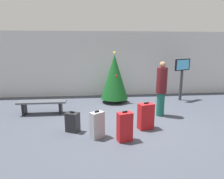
# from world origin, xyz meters

# --- Properties ---
(ground_plane) EXTENTS (16.00, 16.00, 0.00)m
(ground_plane) POSITION_xyz_m (0.00, 0.00, 0.00)
(ground_plane) COLOR #424754
(back_wall) EXTENTS (16.00, 0.20, 3.05)m
(back_wall) POSITION_xyz_m (0.00, 3.58, 1.52)
(back_wall) COLOR silver
(back_wall) RESTS_ON ground_plane
(holiday_tree) EXTENTS (1.16, 1.16, 2.17)m
(holiday_tree) POSITION_xyz_m (-0.28, 2.28, 1.11)
(holiday_tree) COLOR #4C3319
(holiday_tree) RESTS_ON ground_plane
(flight_info_kiosk) EXTENTS (0.83, 0.47, 1.84)m
(flight_info_kiosk) POSITION_xyz_m (2.71, 2.31, 1.29)
(flight_info_kiosk) COLOR #333338
(flight_info_kiosk) RESTS_ON ground_plane
(waiting_bench) EXTENTS (1.70, 0.44, 0.48)m
(waiting_bench) POSITION_xyz_m (-3.01, 1.01, 0.37)
(waiting_bench) COLOR #4C5159
(waiting_bench) RESTS_ON ground_plane
(traveller_0) EXTENTS (0.44, 0.44, 1.89)m
(traveller_0) POSITION_xyz_m (1.14, 0.44, 1.00)
(traveller_0) COLOR #19594C
(traveller_0) RESTS_ON ground_plane
(suitcase_0) EXTENTS (0.41, 0.38, 0.75)m
(suitcase_0) POSITION_xyz_m (-1.10, -1.04, 0.36)
(suitcase_0) COLOR #9EA0A5
(suitcase_0) RESTS_ON ground_plane
(suitcase_1) EXTENTS (0.43, 0.39, 0.60)m
(suitcase_1) POSITION_xyz_m (-1.79, -0.60, 0.28)
(suitcase_1) COLOR #232326
(suitcase_1) RESTS_ON ground_plane
(suitcase_2) EXTENTS (0.42, 0.32, 0.80)m
(suitcase_2) POSITION_xyz_m (-0.39, -1.29, 0.38)
(suitcase_2) COLOR #B2191E
(suitcase_2) RESTS_ON ground_plane
(suitcase_3) EXTENTS (0.49, 0.37, 0.81)m
(suitcase_3) POSITION_xyz_m (0.34, -0.60, 0.38)
(suitcase_3) COLOR #B2191E
(suitcase_3) RESTS_ON ground_plane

